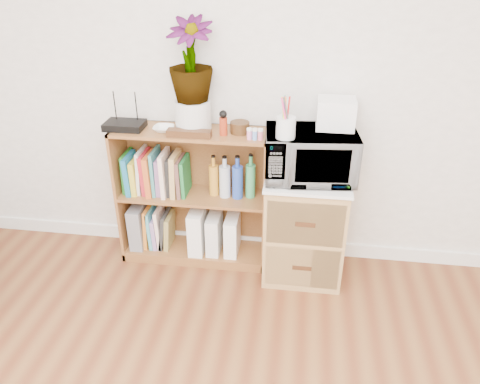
# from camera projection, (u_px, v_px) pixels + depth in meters

# --- Properties ---
(skirting_board) EXTENTS (4.00, 0.02, 0.10)m
(skirting_board) POSITION_uv_depth(u_px,v_px,m) (247.00, 242.00, 3.43)
(skirting_board) COLOR white
(skirting_board) RESTS_ON ground
(bookshelf) EXTENTS (1.00, 0.30, 0.95)m
(bookshelf) POSITION_uv_depth(u_px,v_px,m) (194.00, 197.00, 3.15)
(bookshelf) COLOR brown
(bookshelf) RESTS_ON ground
(wicker_unit) EXTENTS (0.50, 0.45, 0.70)m
(wicker_unit) POSITION_uv_depth(u_px,v_px,m) (304.00, 227.00, 3.05)
(wicker_unit) COLOR #9E7542
(wicker_unit) RESTS_ON ground
(microwave) EXTENTS (0.57, 0.41, 0.30)m
(microwave) POSITION_uv_depth(u_px,v_px,m) (310.00, 155.00, 2.79)
(microwave) COLOR white
(microwave) RESTS_ON wicker_unit
(pen_cup) EXTENTS (0.11, 0.11, 0.12)m
(pen_cup) POSITION_uv_depth(u_px,v_px,m) (286.00, 128.00, 2.61)
(pen_cup) COLOR silver
(pen_cup) RESTS_ON microwave
(small_appliance) EXTENTS (0.22, 0.18, 0.18)m
(small_appliance) POSITION_uv_depth(u_px,v_px,m) (336.00, 113.00, 2.74)
(small_appliance) COLOR white
(small_appliance) RESTS_ON microwave
(router) EXTENTS (0.24, 0.17, 0.04)m
(router) POSITION_uv_depth(u_px,v_px,m) (125.00, 125.00, 2.94)
(router) COLOR black
(router) RESTS_ON bookshelf
(white_bowl) EXTENTS (0.13, 0.13, 0.03)m
(white_bowl) POSITION_uv_depth(u_px,v_px,m) (164.00, 129.00, 2.91)
(white_bowl) COLOR white
(white_bowl) RESTS_ON bookshelf
(plant_pot) EXTENTS (0.22, 0.22, 0.19)m
(plant_pot) POSITION_uv_depth(u_px,v_px,m) (193.00, 115.00, 2.89)
(plant_pot) COLOR silver
(plant_pot) RESTS_ON bookshelf
(potted_plant) EXTENTS (0.27, 0.27, 0.49)m
(potted_plant) POSITION_uv_depth(u_px,v_px,m) (190.00, 60.00, 2.73)
(potted_plant) COLOR #307832
(potted_plant) RESTS_ON plant_pot
(trinket_box) EXTENTS (0.27, 0.07, 0.04)m
(trinket_box) POSITION_uv_depth(u_px,v_px,m) (189.00, 133.00, 2.82)
(trinket_box) COLOR #331B0E
(trinket_box) RESTS_ON bookshelf
(kokeshi_doll) EXTENTS (0.05, 0.05, 0.11)m
(kokeshi_doll) POSITION_uv_depth(u_px,v_px,m) (223.00, 126.00, 2.83)
(kokeshi_doll) COLOR #9D2C13
(kokeshi_doll) RESTS_ON bookshelf
(wooden_bowl) EXTENTS (0.12, 0.12, 0.07)m
(wooden_bowl) POSITION_uv_depth(u_px,v_px,m) (240.00, 127.00, 2.87)
(wooden_bowl) COLOR #34210E
(wooden_bowl) RESTS_ON bookshelf
(paint_jars) EXTENTS (0.12, 0.04, 0.06)m
(paint_jars) POSITION_uv_depth(u_px,v_px,m) (255.00, 135.00, 2.77)
(paint_jars) COLOR pink
(paint_jars) RESTS_ON bookshelf
(file_box) EXTENTS (0.09, 0.25, 0.31)m
(file_box) POSITION_uv_depth(u_px,v_px,m) (140.00, 224.00, 3.31)
(file_box) COLOR slate
(file_box) RESTS_ON bookshelf
(magazine_holder_left) EXTENTS (0.10, 0.25, 0.32)m
(magazine_holder_left) POSITION_uv_depth(u_px,v_px,m) (198.00, 229.00, 3.25)
(magazine_holder_left) COLOR white
(magazine_holder_left) RESTS_ON bookshelf
(magazine_holder_mid) EXTENTS (0.09, 0.22, 0.28)m
(magazine_holder_mid) POSITION_uv_depth(u_px,v_px,m) (214.00, 233.00, 3.25)
(magazine_holder_mid) COLOR white
(magazine_holder_mid) RESTS_ON bookshelf
(magazine_holder_right) EXTENTS (0.09, 0.22, 0.28)m
(magazine_holder_right) POSITION_uv_depth(u_px,v_px,m) (232.00, 234.00, 3.23)
(magazine_holder_right) COLOR white
(magazine_holder_right) RESTS_ON bookshelf
(cookbooks) EXTENTS (0.43, 0.20, 0.30)m
(cookbooks) POSITION_uv_depth(u_px,v_px,m) (156.00, 173.00, 3.10)
(cookbooks) COLOR #1C681B
(cookbooks) RESTS_ON bookshelf
(liquor_bottles) EXTENTS (0.31, 0.07, 0.29)m
(liquor_bottles) POSITION_uv_depth(u_px,v_px,m) (232.00, 178.00, 3.03)
(liquor_bottles) COLOR #C78525
(liquor_bottles) RESTS_ON bookshelf
(lower_books) EXTENTS (0.20, 0.19, 0.30)m
(lower_books) POSITION_uv_depth(u_px,v_px,m) (159.00, 228.00, 3.31)
(lower_books) COLOR orange
(lower_books) RESTS_ON bookshelf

